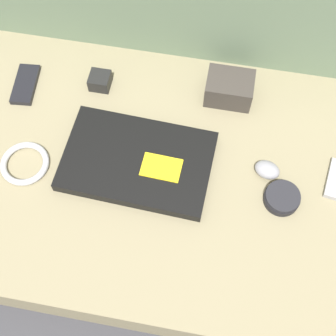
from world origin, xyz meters
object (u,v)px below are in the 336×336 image
speaker_puck (282,198)px  charger_brick (100,81)px  computer_mouse (267,170)px  camera_pouch (229,88)px  phone_silver (25,84)px  laptop (138,161)px

speaker_puck → charger_brick: bearing=153.6°
computer_mouse → speaker_puck: computer_mouse is taller
computer_mouse → camera_pouch: size_ratio=0.60×
phone_silver → laptop: bearing=-32.4°
computer_mouse → camera_pouch: (-0.11, 0.20, 0.02)m
phone_silver → charger_brick: 0.19m
phone_silver → camera_pouch: (0.51, 0.06, 0.03)m
camera_pouch → charger_brick: size_ratio=2.22×
speaker_puck → charger_brick: 0.53m
phone_silver → charger_brick: bearing=5.8°
laptop → speaker_puck: 0.34m
computer_mouse → speaker_puck: size_ratio=0.85×
laptop → charger_brick: bearing=127.0°
laptop → speaker_puck: size_ratio=4.32×
computer_mouse → phone_silver: size_ratio=0.56×
phone_silver → camera_pouch: size_ratio=1.08×
laptop → camera_pouch: camera_pouch is taller
computer_mouse → camera_pouch: camera_pouch is taller
computer_mouse → speaker_puck: bearing=-40.8°
phone_silver → camera_pouch: 0.52m
laptop → charger_brick: charger_brick is taller
speaker_puck → camera_pouch: bearing=120.3°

